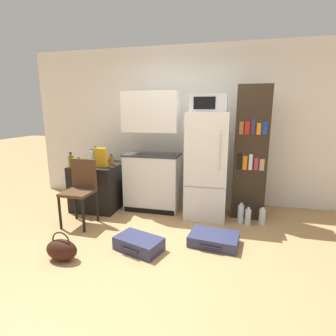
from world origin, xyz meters
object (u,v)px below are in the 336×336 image
cereal_box (101,158)px  suitcase_large_flat (139,244)px  handbag (62,250)px  water_bottle_back (248,217)px  water_bottle_middle (262,216)px  suitcase_small_flat (214,239)px  bottle_amber_beer (111,161)px  water_bottle_front (241,213)px  bottle_ketchup_red (79,163)px  refrigerator (207,166)px  bottle_olive_oil (71,161)px  bottle_green_tall (96,157)px  side_table (99,186)px  microwave (209,103)px  bottle_milk_white (92,156)px  chair (81,186)px  kitchen_hutch (152,157)px  bookshelf (250,153)px

cereal_box → suitcase_large_flat: bearing=-46.1°
handbag → water_bottle_back: (2.04, 1.41, 0.00)m
water_bottle_middle → suitcase_small_flat: bearing=-130.2°
cereal_box → water_bottle_back: bearing=-0.0°
bottle_amber_beer → water_bottle_front: (2.06, -0.09, -0.68)m
cereal_box → bottle_ketchup_red: bearing=-174.3°
refrigerator → handbag: 2.28m
bottle_olive_oil → suitcase_large_flat: size_ratio=0.39×
suitcase_small_flat → water_bottle_front: 0.81m
bottle_amber_beer → water_bottle_middle: (2.36, -0.06, -0.70)m
bottle_green_tall → water_bottle_back: bottle_green_tall is taller
cereal_box → side_table: bearing=131.0°
microwave → cereal_box: (-1.63, -0.24, -0.82)m
bottle_green_tall → bottle_amber_beer: bearing=-7.1°
bottle_amber_beer → handbag: size_ratio=0.50×
bottle_milk_white → chair: (0.30, -0.88, -0.27)m
suitcase_small_flat → water_bottle_middle: 0.99m
kitchen_hutch → bottle_olive_oil: 1.27m
water_bottle_front → bottle_olive_oil: bearing=-175.3°
bottle_amber_beer → bottle_milk_white: bottle_milk_white is taller
kitchen_hutch → bottle_green_tall: (-0.93, -0.13, -0.01)m
bottle_amber_beer → bottle_olive_oil: size_ratio=0.75×
water_bottle_back → bottle_olive_oil: bearing=-176.8°
suitcase_large_flat → bottle_ketchup_red: bearing=162.4°
suitcase_small_flat → bottle_milk_white: bearing=161.1°
microwave → cereal_box: bearing=-171.5°
refrigerator → bottle_amber_beer: size_ratio=8.80×
water_bottle_front → bookshelf: bearing=73.3°
suitcase_large_flat → water_bottle_front: bearing=60.6°
kitchen_hutch → bookshelf: 1.52m
kitchen_hutch → bottle_milk_white: bearing=175.6°
bottle_amber_beer → bottle_olive_oil: bottle_olive_oil is taller
side_table → chair: chair is taller
microwave → cereal_box: microwave is taller
kitchen_hutch → bottle_green_tall: size_ratio=6.51×
bottle_green_tall → suitcase_small_flat: 2.33m
bottle_ketchup_red → water_bottle_front: bottle_ketchup_red is taller
microwave → bottle_green_tall: 2.01m
kitchen_hutch → refrigerator: kitchen_hutch is taller
refrigerator → water_bottle_back: 0.95m
water_bottle_back → chair: bearing=-168.6°
side_table → bottle_milk_white: (-0.23, 0.23, 0.46)m
side_table → water_bottle_front: bearing=-2.8°
bookshelf → bottle_ketchup_red: size_ratio=13.80×
bookshelf → suitcase_large_flat: bearing=-132.6°
bottle_ketchup_red → suitcase_small_flat: bottle_ketchup_red is taller
side_table → bottle_green_tall: (-0.03, 0.01, 0.49)m
water_bottle_front → cereal_box: bearing=-178.3°
refrigerator → suitcase_large_flat: size_ratio=2.57×
kitchen_hutch → cereal_box: (-0.75, -0.32, 0.02)m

